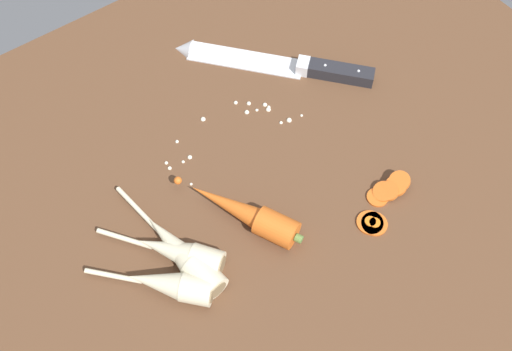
{
  "coord_description": "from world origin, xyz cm",
  "views": [
    {
      "loc": [
        -27.73,
        -39.69,
        76.66
      ],
      "look_at": [
        0.0,
        -2.0,
        1.5
      ],
      "focal_mm": 41.73,
      "sensor_mm": 36.0,
      "label": 1
    }
  ],
  "objects_px": {
    "whole_carrot": "(247,214)",
    "parsnip_mid_left": "(183,254)",
    "parsnip_front": "(180,253)",
    "carrot_slice_stray_mid": "(370,222)",
    "parsnip_mid_right": "(170,284)",
    "carrot_slice_stray_near": "(374,223)",
    "carrot_slice_stack": "(389,189)",
    "chefs_knife": "(269,62)"
  },
  "relations": [
    {
      "from": "carrot_slice_stack",
      "to": "carrot_slice_stray_mid",
      "type": "bearing_deg",
      "value": -158.38
    },
    {
      "from": "parsnip_front",
      "to": "parsnip_mid_right",
      "type": "bearing_deg",
      "value": -138.83
    },
    {
      "from": "carrot_slice_stack",
      "to": "carrot_slice_stray_near",
      "type": "distance_m",
      "value": 0.06
    },
    {
      "from": "parsnip_mid_right",
      "to": "carrot_slice_stray_mid",
      "type": "bearing_deg",
      "value": -16.35
    },
    {
      "from": "parsnip_mid_left",
      "to": "carrot_slice_stack",
      "type": "height_order",
      "value": "parsnip_mid_left"
    },
    {
      "from": "whole_carrot",
      "to": "parsnip_mid_left",
      "type": "distance_m",
      "value": 0.11
    },
    {
      "from": "chefs_knife",
      "to": "parsnip_mid_right",
      "type": "distance_m",
      "value": 0.43
    },
    {
      "from": "parsnip_front",
      "to": "parsnip_mid_right",
      "type": "relative_size",
      "value": 1.12
    },
    {
      "from": "carrot_slice_stack",
      "to": "carrot_slice_stray_mid",
      "type": "height_order",
      "value": "carrot_slice_stack"
    },
    {
      "from": "carrot_slice_stack",
      "to": "whole_carrot",
      "type": "bearing_deg",
      "value": 156.38
    },
    {
      "from": "parsnip_mid_right",
      "to": "carrot_slice_stray_mid",
      "type": "height_order",
      "value": "parsnip_mid_right"
    },
    {
      "from": "parsnip_front",
      "to": "whole_carrot",
      "type": "bearing_deg",
      "value": -2.61
    },
    {
      "from": "parsnip_mid_left",
      "to": "parsnip_mid_right",
      "type": "relative_size",
      "value": 1.52
    },
    {
      "from": "parsnip_front",
      "to": "parsnip_mid_left",
      "type": "height_order",
      "value": "same"
    },
    {
      "from": "chefs_knife",
      "to": "parsnip_mid_left",
      "type": "height_order",
      "value": "parsnip_mid_left"
    },
    {
      "from": "parsnip_mid_right",
      "to": "carrot_slice_stray_near",
      "type": "relative_size",
      "value": 3.83
    },
    {
      "from": "chefs_knife",
      "to": "whole_carrot",
      "type": "distance_m",
      "value": 0.3
    },
    {
      "from": "carrot_slice_stray_near",
      "to": "carrot_slice_stray_mid",
      "type": "xyz_separation_m",
      "value": [
        -0.0,
        0.01,
        0.0
      ]
    },
    {
      "from": "parsnip_mid_left",
      "to": "carrot_slice_stray_mid",
      "type": "distance_m",
      "value": 0.27
    },
    {
      "from": "carrot_slice_stack",
      "to": "carrot_slice_stray_mid",
      "type": "distance_m",
      "value": 0.06
    },
    {
      "from": "whole_carrot",
      "to": "parsnip_mid_right",
      "type": "bearing_deg",
      "value": -169.95
    },
    {
      "from": "carrot_slice_stray_near",
      "to": "carrot_slice_stray_mid",
      "type": "distance_m",
      "value": 0.01
    },
    {
      "from": "parsnip_front",
      "to": "carrot_slice_stack",
      "type": "relative_size",
      "value": 2.3
    },
    {
      "from": "parsnip_front",
      "to": "parsnip_mid_left",
      "type": "xyz_separation_m",
      "value": [
        0.0,
        -0.0,
        -0.0
      ]
    },
    {
      "from": "parsnip_mid_right",
      "to": "carrot_slice_stray_near",
      "type": "xyz_separation_m",
      "value": [
        0.29,
        -0.09,
        -0.02
      ]
    },
    {
      "from": "chefs_knife",
      "to": "parsnip_front",
      "type": "relative_size",
      "value": 1.72
    },
    {
      "from": "parsnip_front",
      "to": "carrot_slice_stray_mid",
      "type": "bearing_deg",
      "value": -24.54
    },
    {
      "from": "chefs_knife",
      "to": "parsnip_mid_left",
      "type": "distance_m",
      "value": 0.38
    },
    {
      "from": "whole_carrot",
      "to": "parsnip_front",
      "type": "xyz_separation_m",
      "value": [
        -0.11,
        0.0,
        -0.0
      ]
    },
    {
      "from": "parsnip_front",
      "to": "carrot_slice_stray_near",
      "type": "height_order",
      "value": "parsnip_front"
    },
    {
      "from": "parsnip_mid_left",
      "to": "carrot_slice_stray_mid",
      "type": "xyz_separation_m",
      "value": [
        0.25,
        -0.11,
        -0.02
      ]
    },
    {
      "from": "whole_carrot",
      "to": "carrot_slice_stray_mid",
      "type": "height_order",
      "value": "whole_carrot"
    },
    {
      "from": "whole_carrot",
      "to": "parsnip_mid_left",
      "type": "xyz_separation_m",
      "value": [
        -0.11,
        0.0,
        -0.0
      ]
    },
    {
      "from": "parsnip_mid_left",
      "to": "parsnip_mid_right",
      "type": "distance_m",
      "value": 0.05
    },
    {
      "from": "parsnip_mid_right",
      "to": "carrot_slice_stack",
      "type": "height_order",
      "value": "parsnip_mid_right"
    },
    {
      "from": "parsnip_mid_right",
      "to": "carrot_slice_stray_mid",
      "type": "distance_m",
      "value": 0.3
    },
    {
      "from": "carrot_slice_stack",
      "to": "carrot_slice_stray_near",
      "type": "bearing_deg",
      "value": -152.51
    },
    {
      "from": "parsnip_front",
      "to": "carrot_slice_stray_mid",
      "type": "distance_m",
      "value": 0.28
    },
    {
      "from": "parsnip_mid_right",
      "to": "parsnip_front",
      "type": "bearing_deg",
      "value": 41.17
    },
    {
      "from": "carrot_slice_stack",
      "to": "parsnip_mid_left",
      "type": "bearing_deg",
      "value": 163.82
    },
    {
      "from": "carrot_slice_stray_near",
      "to": "carrot_slice_stray_mid",
      "type": "bearing_deg",
      "value": 125.45
    },
    {
      "from": "chefs_knife",
      "to": "carrot_slice_stray_mid",
      "type": "height_order",
      "value": "chefs_knife"
    }
  ]
}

